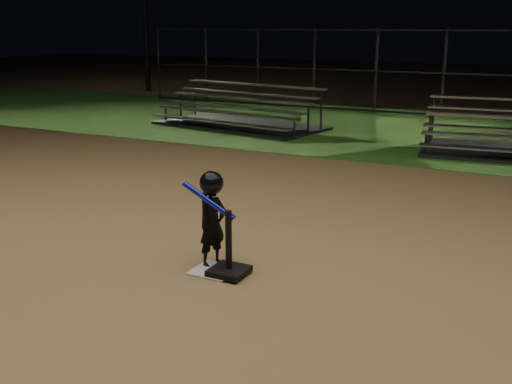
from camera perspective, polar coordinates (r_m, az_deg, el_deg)
name	(u,v)px	position (r m, az deg, el deg)	size (l,w,h in m)	color
ground	(214,272)	(6.62, -3.94, -7.50)	(80.00, 80.00, 0.00)	#9B7646
grass_strip	(418,132)	(15.76, 15.01, 5.50)	(60.00, 8.00, 0.01)	#2E5B1D
home_plate	(214,271)	(6.61, -3.95, -7.40)	(0.45, 0.45, 0.02)	beige
batting_tee	(229,263)	(6.46, -2.57, -6.67)	(0.38, 0.38, 0.70)	black
child_batter	(212,216)	(6.58, -4.16, -2.30)	(0.55, 0.47, 1.08)	black
bleacher_left	(239,118)	(15.99, -1.64, 6.95)	(4.70, 2.86, 1.08)	#A5A5AA
backstop_fence	(444,73)	(18.54, 17.29, 10.63)	(20.08, 0.08, 2.50)	#38383D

